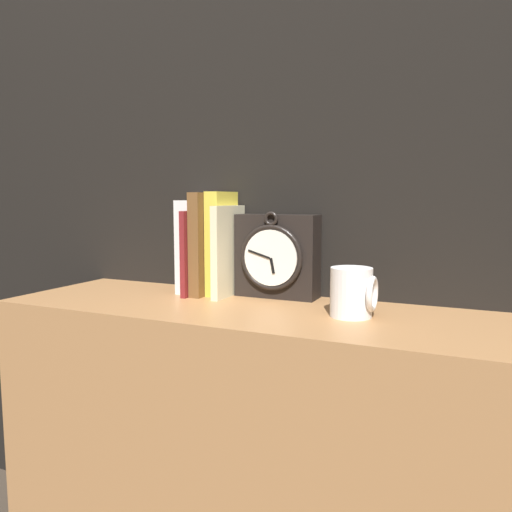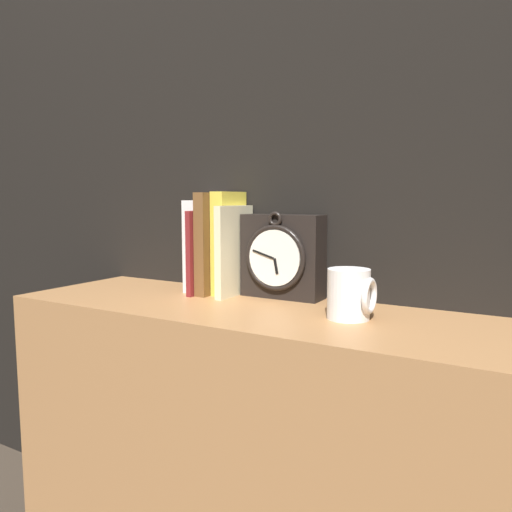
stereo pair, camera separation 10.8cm
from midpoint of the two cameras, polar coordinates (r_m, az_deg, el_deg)
wall_back at (r=1.31m, az=7.51°, el=21.29°), size 6.00×0.05×2.60m
bookshelf at (r=1.23m, az=2.72°, el=-22.77°), size 1.18×0.37×0.73m
clock at (r=1.20m, az=5.52°, el=-0.05°), size 0.20×0.08×0.21m
book_slot0_white at (r=1.30m, az=-3.85°, el=1.17°), size 0.04×0.11×0.23m
book_slot1_maroon at (r=1.27m, az=-3.32°, el=0.48°), size 0.01×0.15×0.21m
book_slot2_brown at (r=1.26m, az=-2.30°, el=1.46°), size 0.03×0.14×0.25m
book_slot3_yellow at (r=1.25m, az=-0.66°, el=1.48°), size 0.04×0.11×0.26m
book_slot4_cream at (r=1.23m, az=0.03°, el=0.57°), size 0.02×0.15×0.22m
mug at (r=1.02m, az=13.73°, el=-4.28°), size 0.09×0.09×0.10m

